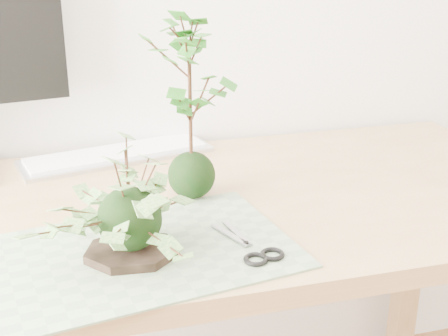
{
  "coord_description": "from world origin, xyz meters",
  "views": [
    {
      "loc": [
        -0.28,
        0.12,
        1.25
      ],
      "look_at": [
        0.0,
        1.14,
        0.84
      ],
      "focal_mm": 50.0,
      "sensor_mm": 36.0,
      "label": 1
    }
  ],
  "objects_px": {
    "ivy_kokedama": "(128,191)",
    "maple_kokedama": "(189,60)",
    "keyboard": "(117,155)",
    "desk": "(177,242)"
  },
  "relations": [
    {
      "from": "desk",
      "to": "maple_kokedama",
      "type": "distance_m",
      "value": 0.37
    },
    {
      "from": "keyboard",
      "to": "ivy_kokedama",
      "type": "bearing_deg",
      "value": -105.83
    },
    {
      "from": "desk",
      "to": "maple_kokedama",
      "type": "height_order",
      "value": "maple_kokedama"
    },
    {
      "from": "desk",
      "to": "keyboard",
      "type": "height_order",
      "value": "keyboard"
    },
    {
      "from": "desk",
      "to": "keyboard",
      "type": "distance_m",
      "value": 0.31
    },
    {
      "from": "maple_kokedama",
      "to": "keyboard",
      "type": "xyz_separation_m",
      "value": [
        -0.12,
        0.27,
        -0.27
      ]
    },
    {
      "from": "desk",
      "to": "ivy_kokedama",
      "type": "bearing_deg",
      "value": -120.02
    },
    {
      "from": "ivy_kokedama",
      "to": "desk",
      "type": "bearing_deg",
      "value": 59.98
    },
    {
      "from": "ivy_kokedama",
      "to": "keyboard",
      "type": "distance_m",
      "value": 0.5
    },
    {
      "from": "ivy_kokedama",
      "to": "maple_kokedama",
      "type": "relative_size",
      "value": 0.89
    }
  ]
}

